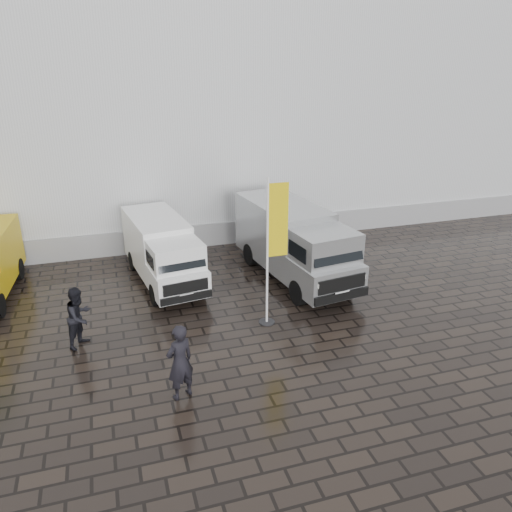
{
  "coord_description": "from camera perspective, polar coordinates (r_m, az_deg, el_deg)",
  "views": [
    {
      "loc": [
        -4.27,
        -12.44,
        7.78
      ],
      "look_at": [
        0.27,
        2.2,
        1.64
      ],
      "focal_mm": 35.0,
      "sensor_mm": 36.0,
      "label": 1
    }
  ],
  "objects": [
    {
      "name": "van_white",
      "position": [
        18.46,
        -10.62,
        0.39
      ],
      "size": [
        2.5,
        5.51,
        2.3
      ],
      "primitive_type": null,
      "rotation": [
        0.0,
        0.0,
        0.14
      ],
      "color": "white",
      "rests_on": "ground"
    },
    {
      "name": "wheelie_bin",
      "position": [
        23.11,
        6.44,
        3.23
      ],
      "size": [
        0.61,
        0.61,
        0.93
      ],
      "primitive_type": "cube",
      "rotation": [
        0.0,
        0.0,
        -0.09
      ],
      "color": "black",
      "rests_on": "ground"
    },
    {
      "name": "van_silver",
      "position": [
        18.45,
        4.4,
        1.36
      ],
      "size": [
        2.91,
        6.45,
        2.7
      ],
      "primitive_type": null,
      "rotation": [
        0.0,
        0.0,
        0.14
      ],
      "color": "#AFB2B4",
      "rests_on": "ground"
    },
    {
      "name": "hall_plinth",
      "position": [
        22.54,
        -0.12,
        2.98
      ],
      "size": [
        44.0,
        0.15,
        1.0
      ],
      "primitive_type": "cube",
      "color": "gray",
      "rests_on": "ground"
    },
    {
      "name": "exhibition_hall",
      "position": [
        29.18,
        -5.03,
        18.25
      ],
      "size": [
        44.0,
        16.0,
        12.0
      ],
      "primitive_type": "cube",
      "color": "silver",
      "rests_on": "ground"
    },
    {
      "name": "ground",
      "position": [
        15.28,
        1.49,
        -8.8
      ],
      "size": [
        120.0,
        120.0,
        0.0
      ],
      "primitive_type": "plane",
      "color": "black",
      "rests_on": "ground"
    },
    {
      "name": "flagpole",
      "position": [
        14.8,
        1.98,
        1.2
      ],
      "size": [
        0.88,
        0.5,
        4.64
      ],
      "color": "black",
      "rests_on": "ground"
    },
    {
      "name": "person_tent",
      "position": [
        15.13,
        -19.54,
        -6.57
      ],
      "size": [
        1.08,
        1.12,
        1.81
      ],
      "primitive_type": "imported",
      "rotation": [
        0.0,
        0.0,
        0.93
      ],
      "color": "black",
      "rests_on": "ground"
    },
    {
      "name": "person_front",
      "position": [
        12.33,
        -8.68,
        -11.88
      ],
      "size": [
        0.85,
        0.73,
        1.98
      ],
      "primitive_type": "imported",
      "rotation": [
        0.0,
        0.0,
        3.57
      ],
      "color": "black",
      "rests_on": "ground"
    }
  ]
}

